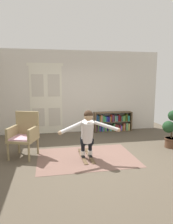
% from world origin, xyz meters
% --- Properties ---
extents(ground_plane, '(7.20, 7.20, 0.00)m').
position_xyz_m(ground_plane, '(0.00, 0.00, 0.00)').
color(ground_plane, brown).
extents(back_wall, '(6.00, 0.10, 2.90)m').
position_xyz_m(back_wall, '(0.00, 2.60, 1.45)').
color(back_wall, beige).
rests_on(back_wall, ground).
extents(double_door, '(1.22, 0.05, 2.45)m').
position_xyz_m(double_door, '(-1.14, 2.54, 1.23)').
color(double_door, silver).
rests_on(double_door, ground).
extents(rug, '(2.37, 1.65, 0.01)m').
position_xyz_m(rug, '(-0.19, -0.01, 0.00)').
color(rug, brown).
rests_on(rug, ground).
extents(bookshelf, '(1.40, 0.30, 0.72)m').
position_xyz_m(bookshelf, '(1.25, 2.39, 0.32)').
color(bookshelf, brown).
rests_on(bookshelf, ground).
extents(wicker_chair, '(0.77, 0.77, 1.10)m').
position_xyz_m(wicker_chair, '(-1.67, 0.38, 0.58)').
color(wicker_chair, '#98855B').
rests_on(wicker_chair, ground).
extents(potted_plant, '(0.46, 0.37, 1.05)m').
position_xyz_m(potted_plant, '(2.28, 0.32, 0.56)').
color(potted_plant, brown).
rests_on(potted_plant, ground).
extents(skis_pair, '(0.28, 0.92, 0.07)m').
position_xyz_m(skis_pair, '(-0.19, 0.03, 0.02)').
color(skis_pair, brown).
rests_on(skis_pair, rug).
extents(person_skier, '(1.41, 0.56, 1.13)m').
position_xyz_m(person_skier, '(-0.19, -0.13, 0.70)').
color(person_skier, white).
rests_on(person_skier, skis_pair).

